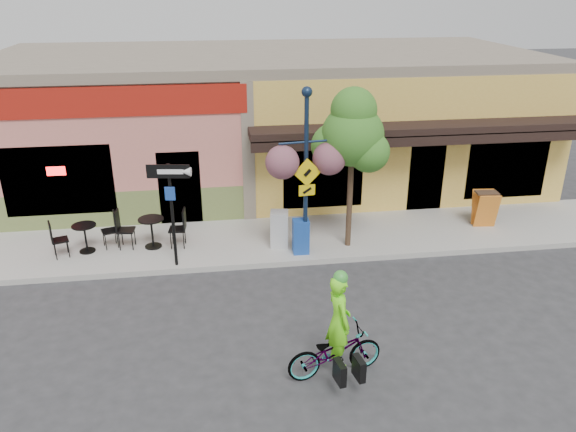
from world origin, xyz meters
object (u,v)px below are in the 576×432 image
object	(u,v)px
cyclist_rider	(338,332)
newspaper_box_blue	(301,236)
lamp_post	(306,175)
one_way_sign	(173,216)
newspaper_box_grey	(279,229)
building	(268,117)
street_tree	(351,169)
bicycle	(335,352)

from	to	relation	value
cyclist_rider	newspaper_box_blue	world-z (taller)	cyclist_rider
cyclist_rider	newspaper_box_blue	distance (m)	4.76
newspaper_box_blue	lamp_post	bearing A→B (deg)	-40.03
one_way_sign	newspaper_box_grey	bearing A→B (deg)	22.80
lamp_post	one_way_sign	distance (m)	3.40
one_way_sign	newspaper_box_grey	xyz separation A→B (m)	(2.69, 0.70, -0.83)
building	street_tree	size ratio (longest dim) A/B	4.26
one_way_sign	street_tree	bearing A→B (deg)	14.57
bicycle	newspaper_box_grey	size ratio (longest dim) A/B	1.82
bicycle	cyclist_rider	distance (m)	0.42
building	one_way_sign	bearing A→B (deg)	-114.31
one_way_sign	newspaper_box_blue	world-z (taller)	one_way_sign
lamp_post	street_tree	bearing A→B (deg)	8.24
bicycle	street_tree	world-z (taller)	street_tree
street_tree	lamp_post	bearing A→B (deg)	-164.40
street_tree	building	bearing A→B (deg)	103.09
lamp_post	newspaper_box_grey	size ratio (longest dim) A/B	4.36
newspaper_box_grey	bicycle	bearing A→B (deg)	-77.03
bicycle	one_way_sign	bearing A→B (deg)	24.23
bicycle	cyclist_rider	xyz separation A→B (m)	(0.05, 0.00, 0.42)
lamp_post	newspaper_box_grey	world-z (taller)	lamp_post
cyclist_rider	lamp_post	distance (m)	4.88
lamp_post	newspaper_box_blue	bearing A→B (deg)	131.00
cyclist_rider	newspaper_box_blue	bearing A→B (deg)	-11.08
building	street_tree	distance (m)	6.44
building	lamp_post	xyz separation A→B (m)	(0.23, -6.62, 0.07)
bicycle	newspaper_box_grey	xyz separation A→B (m)	(-0.35, 5.20, 0.17)
bicycle	one_way_sign	distance (m)	5.52
bicycle	newspaper_box_grey	bearing A→B (deg)	-5.98
cyclist_rider	one_way_sign	distance (m)	5.49
building	bicycle	distance (m)	11.42
bicycle	one_way_sign	world-z (taller)	one_way_sign
lamp_post	cyclist_rider	bearing A→B (deg)	-99.77
one_way_sign	newspaper_box_blue	distance (m)	3.32
building	newspaper_box_blue	size ratio (longest dim) A/B	19.88
newspaper_box_grey	one_way_sign	bearing A→B (deg)	-156.30
one_way_sign	building	bearing A→B (deg)	73.87
newspaper_box_blue	newspaper_box_grey	bearing A→B (deg)	139.60
lamp_post	newspaper_box_grey	bearing A→B (deg)	130.68
cyclist_rider	newspaper_box_grey	xyz separation A→B (m)	(-0.40, 5.20, -0.25)
lamp_post	one_way_sign	xyz separation A→B (m)	(-3.29, -0.16, -0.84)
bicycle	street_tree	distance (m)	5.52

